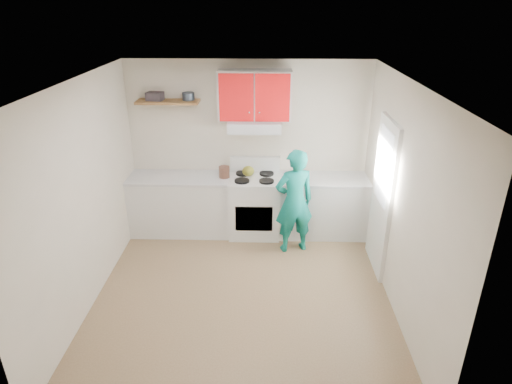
{
  "coord_description": "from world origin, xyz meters",
  "views": [
    {
      "loc": [
        0.29,
        -4.44,
        3.38
      ],
      "look_at": [
        0.15,
        0.55,
        1.15
      ],
      "focal_mm": 30.53,
      "sensor_mm": 36.0,
      "label": 1
    }
  ],
  "objects_px": {
    "tin": "(188,96)",
    "kettle": "(248,171)",
    "person": "(294,202)",
    "crock": "(224,173)",
    "stove": "(255,206)"
  },
  "relations": [
    {
      "from": "stove",
      "to": "crock",
      "type": "bearing_deg",
      "value": 177.85
    },
    {
      "from": "tin",
      "to": "person",
      "type": "relative_size",
      "value": 0.11
    },
    {
      "from": "tin",
      "to": "kettle",
      "type": "relative_size",
      "value": 0.97
    },
    {
      "from": "crock",
      "to": "kettle",
      "type": "bearing_deg",
      "value": 11.22
    },
    {
      "from": "stove",
      "to": "crock",
      "type": "relative_size",
      "value": 4.8
    },
    {
      "from": "kettle",
      "to": "tin",
      "type": "bearing_deg",
      "value": 161.82
    },
    {
      "from": "crock",
      "to": "person",
      "type": "height_order",
      "value": "person"
    },
    {
      "from": "tin",
      "to": "person",
      "type": "bearing_deg",
      "value": -24.56
    },
    {
      "from": "tin",
      "to": "crock",
      "type": "bearing_deg",
      "value": -21.03
    },
    {
      "from": "kettle",
      "to": "crock",
      "type": "xyz_separation_m",
      "value": [
        -0.36,
        -0.07,
        -0.0
      ]
    },
    {
      "from": "stove",
      "to": "kettle",
      "type": "bearing_deg",
      "value": 138.24
    },
    {
      "from": "stove",
      "to": "kettle",
      "type": "relative_size",
      "value": 5.05
    },
    {
      "from": "tin",
      "to": "crock",
      "type": "xyz_separation_m",
      "value": [
        0.5,
        -0.19,
        -1.1
      ]
    },
    {
      "from": "tin",
      "to": "person",
      "type": "xyz_separation_m",
      "value": [
        1.53,
        -0.7,
        -1.32
      ]
    },
    {
      "from": "tin",
      "to": "person",
      "type": "height_order",
      "value": "tin"
    }
  ]
}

